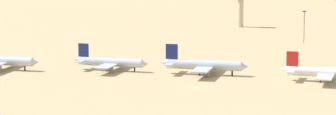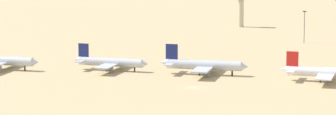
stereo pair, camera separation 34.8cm
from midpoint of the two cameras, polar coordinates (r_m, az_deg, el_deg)
name	(u,v)px [view 2 (the right image)]	position (r m, az deg, el deg)	size (l,w,h in m)	color
ground	(193,87)	(341.88, 1.55, -1.85)	(4000.00, 4000.00, 0.00)	tan
parked_jet_navy_1	(110,62)	(379.16, -3.56, -0.29)	(32.55, 27.29, 10.77)	silver
parked_jet_navy_2	(203,65)	(368.86, 2.19, -0.47)	(36.08, 30.26, 11.93)	silver
parked_jet_red_3	(324,72)	(357.83, 9.56, -0.90)	(33.87, 28.32, 11.23)	white
control_tower	(241,6)	(530.32, 4.52, 3.20)	(5.20, 5.20, 20.33)	#C6B793
light_pole_west	(304,25)	(465.62, 8.39, 2.01)	(1.80, 0.50, 16.10)	#59595E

